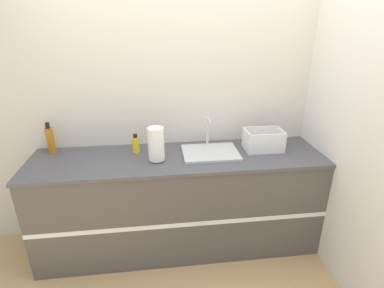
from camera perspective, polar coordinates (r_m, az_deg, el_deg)
The scene contains 9 objects.
ground_plane at distance 2.84m, azimuth -1.65°, elevation -22.28°, with size 12.00×12.00×0.00m, color tan.
wall_back at distance 2.75m, azimuth -3.30°, elevation 7.84°, with size 4.89×0.06×2.60m.
wall_right at distance 2.82m, azimuth 24.23°, elevation 6.21°, with size 0.06×2.63×2.60m.
counter_cabinet at distance 2.79m, azimuth -2.40°, elevation -10.95°, with size 2.51×0.65×0.92m.
sink at distance 2.61m, azimuth 3.49°, elevation -1.36°, with size 0.48×0.37×0.28m.
paper_towel_roll at distance 2.44m, azimuth -6.85°, elevation -0.05°, with size 0.13×0.13×0.29m.
dish_rack at distance 2.74m, azimuth 13.42°, elevation 0.40°, with size 0.33×0.22×0.18m.
bottle_yellow at distance 2.65m, azimuth -10.65°, elevation -0.05°, with size 0.06×0.06×0.17m.
bottle_amber at distance 2.86m, azimuth -25.39°, elevation 0.77°, with size 0.07×0.07×0.28m.
Camera 1 is at (-0.17, -2.00, 2.01)m, focal length 28.00 mm.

